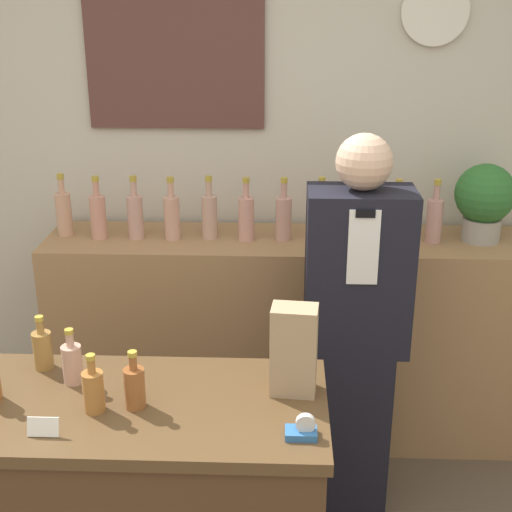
% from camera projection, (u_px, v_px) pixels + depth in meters
% --- Properties ---
extents(back_wall, '(5.20, 0.09, 2.70)m').
position_uv_depth(back_wall, '(241.00, 151.00, 3.41)').
color(back_wall, beige).
rests_on(back_wall, ground_plane).
extents(back_shelf, '(2.25, 0.46, 1.02)m').
position_uv_depth(back_shelf, '(289.00, 338.00, 3.44)').
color(back_shelf, '#9E754C').
rests_on(back_shelf, ground_plane).
extents(shopkeeper, '(0.41, 0.26, 1.61)m').
position_uv_depth(shopkeeper, '(355.00, 334.00, 2.84)').
color(shopkeeper, black).
rests_on(shopkeeper, ground_plane).
extents(potted_plant, '(0.27, 0.27, 0.35)m').
position_uv_depth(potted_plant, '(485.00, 199.00, 3.17)').
color(potted_plant, '#9E998E').
rests_on(potted_plant, back_shelf).
extents(paper_bag, '(0.15, 0.11, 0.29)m').
position_uv_depth(paper_bag, '(294.00, 350.00, 2.18)').
color(paper_bag, tan).
rests_on(paper_bag, display_counter).
extents(tape_dispenser, '(0.09, 0.06, 0.07)m').
position_uv_depth(tape_dispenser, '(303.00, 430.00, 2.00)').
color(tape_dispenser, '#2D66A8').
rests_on(tape_dispenser, display_counter).
extents(price_card_right, '(0.09, 0.02, 0.06)m').
position_uv_depth(price_card_right, '(43.00, 427.00, 2.00)').
color(price_card_right, white).
rests_on(price_card_right, display_counter).
extents(counter_bottle_2, '(0.06, 0.06, 0.19)m').
position_uv_depth(counter_bottle_2, '(43.00, 349.00, 2.34)').
color(counter_bottle_2, olive).
rests_on(counter_bottle_2, display_counter).
extents(counter_bottle_3, '(0.06, 0.06, 0.19)m').
position_uv_depth(counter_bottle_3, '(72.00, 363.00, 2.26)').
color(counter_bottle_3, tan).
rests_on(counter_bottle_3, display_counter).
extents(counter_bottle_4, '(0.06, 0.06, 0.19)m').
position_uv_depth(counter_bottle_4, '(93.00, 390.00, 2.10)').
color(counter_bottle_4, '#A56A31').
rests_on(counter_bottle_4, display_counter).
extents(counter_bottle_5, '(0.06, 0.06, 0.19)m').
position_uv_depth(counter_bottle_5, '(135.00, 386.00, 2.12)').
color(counter_bottle_5, brown).
rests_on(counter_bottle_5, display_counter).
extents(shelf_bottle_0, '(0.07, 0.07, 0.29)m').
position_uv_depth(shelf_bottle_0, '(64.00, 212.00, 3.27)').
color(shelf_bottle_0, tan).
rests_on(shelf_bottle_0, back_shelf).
extents(shelf_bottle_1, '(0.07, 0.07, 0.29)m').
position_uv_depth(shelf_bottle_1, '(98.00, 215.00, 3.23)').
color(shelf_bottle_1, tan).
rests_on(shelf_bottle_1, back_shelf).
extents(shelf_bottle_2, '(0.07, 0.07, 0.29)m').
position_uv_depth(shelf_bottle_2, '(135.00, 215.00, 3.23)').
color(shelf_bottle_2, tan).
rests_on(shelf_bottle_2, back_shelf).
extents(shelf_bottle_3, '(0.07, 0.07, 0.29)m').
position_uv_depth(shelf_bottle_3, '(172.00, 216.00, 3.22)').
color(shelf_bottle_3, tan).
rests_on(shelf_bottle_3, back_shelf).
extents(shelf_bottle_4, '(0.07, 0.07, 0.29)m').
position_uv_depth(shelf_bottle_4, '(209.00, 215.00, 3.23)').
color(shelf_bottle_4, tan).
rests_on(shelf_bottle_4, back_shelf).
extents(shelf_bottle_5, '(0.07, 0.07, 0.29)m').
position_uv_depth(shelf_bottle_5, '(246.00, 217.00, 3.21)').
color(shelf_bottle_5, tan).
rests_on(shelf_bottle_5, back_shelf).
extents(shelf_bottle_6, '(0.07, 0.07, 0.29)m').
position_uv_depth(shelf_bottle_6, '(284.00, 217.00, 3.21)').
color(shelf_bottle_6, tan).
rests_on(shelf_bottle_6, back_shelf).
extents(shelf_bottle_7, '(0.07, 0.07, 0.29)m').
position_uv_depth(shelf_bottle_7, '(321.00, 216.00, 3.22)').
color(shelf_bottle_7, tan).
rests_on(shelf_bottle_7, back_shelf).
extents(shelf_bottle_8, '(0.07, 0.07, 0.29)m').
position_uv_depth(shelf_bottle_8, '(359.00, 217.00, 3.20)').
color(shelf_bottle_8, tan).
rests_on(shelf_bottle_8, back_shelf).
extents(shelf_bottle_9, '(0.07, 0.07, 0.29)m').
position_uv_depth(shelf_bottle_9, '(397.00, 219.00, 3.18)').
color(shelf_bottle_9, tan).
rests_on(shelf_bottle_9, back_shelf).
extents(shelf_bottle_10, '(0.07, 0.07, 0.29)m').
position_uv_depth(shelf_bottle_10, '(434.00, 219.00, 3.18)').
color(shelf_bottle_10, tan).
rests_on(shelf_bottle_10, back_shelf).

